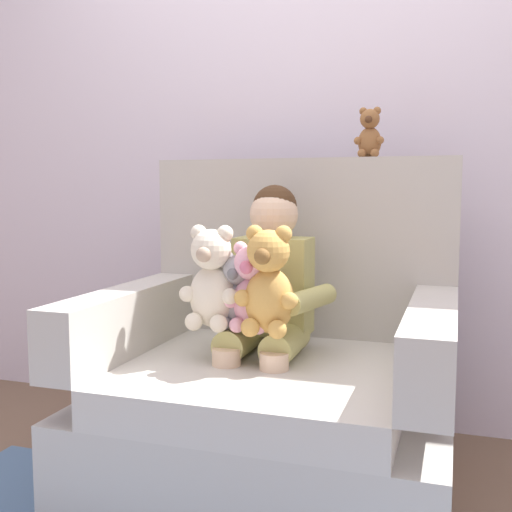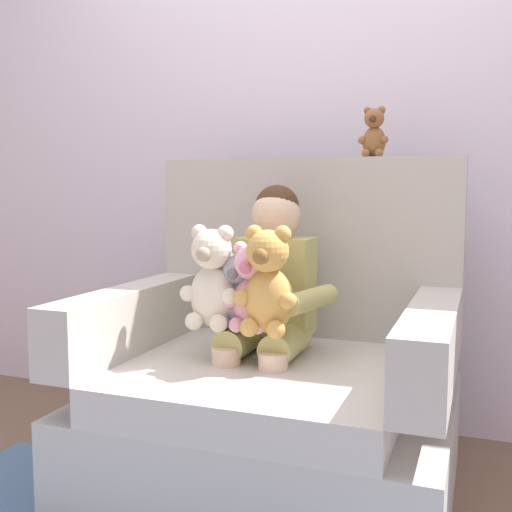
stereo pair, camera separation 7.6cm
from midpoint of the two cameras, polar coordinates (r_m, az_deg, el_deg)
ground_plane at (r=2.24m, az=2.53°, el=-20.98°), size 8.00×8.00×0.00m
back_wall at (r=2.75m, az=7.74°, el=11.94°), size 6.00×0.10×2.60m
armchair at (r=2.15m, az=3.05°, el=-12.13°), size 1.16×0.97×1.14m
seated_child at (r=2.11m, az=2.31°, el=-3.39°), size 0.45×0.39×0.82m
plush_cream at (r=2.01m, az=-3.02°, el=-2.26°), size 0.20×0.16×0.34m
plush_pink at (r=1.97m, az=0.70°, el=-3.12°), size 0.17×0.14×0.29m
plush_grey at (r=2.01m, az=-0.59°, el=-3.42°), size 0.15×0.12×0.25m
plush_honey at (r=1.92m, az=2.24°, el=-2.61°), size 0.20×0.17×0.35m
plush_brown_on_backrest at (r=2.34m, az=11.84°, el=11.06°), size 0.11×0.09×0.19m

